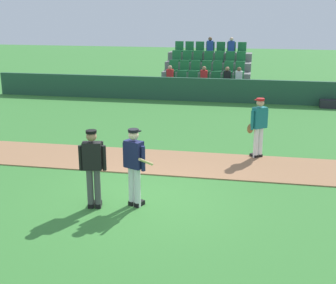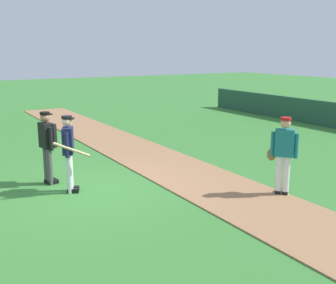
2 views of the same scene
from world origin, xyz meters
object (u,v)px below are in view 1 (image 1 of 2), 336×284
at_px(equipment_bag, 330,104).
at_px(runner_teal_jersey, 258,126).
at_px(batter_navy_jersey, 134,165).
at_px(umpire_home_plate, 93,164).

bearing_deg(equipment_bag, runner_teal_jersey, -111.99).
height_order(batter_navy_jersey, equipment_bag, batter_navy_jersey).
distance_m(umpire_home_plate, runner_teal_jersey, 5.46).
bearing_deg(runner_teal_jersey, batter_navy_jersey, -123.37).
bearing_deg(umpire_home_plate, runner_teal_jersey, 50.51).
height_order(batter_navy_jersey, runner_teal_jersey, same).
height_order(runner_teal_jersey, equipment_bag, runner_teal_jersey).
relative_size(runner_teal_jersey, equipment_bag, 1.96).
bearing_deg(batter_navy_jersey, runner_teal_jersey, 56.63).
xyz_separation_m(batter_navy_jersey, runner_teal_jersey, (2.62, 3.98, -0.01)).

